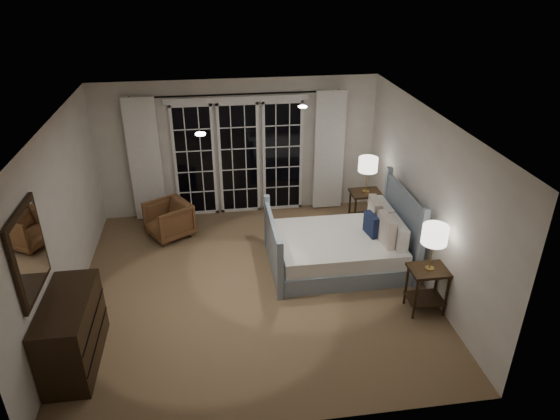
{
  "coord_description": "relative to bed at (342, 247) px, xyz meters",
  "views": [
    {
      "loc": [
        -0.48,
        -6.06,
        4.34
      ],
      "look_at": [
        0.44,
        0.33,
        1.05
      ],
      "focal_mm": 32.0,
      "sensor_mm": 36.0,
      "label": 1
    }
  ],
  "objects": [
    {
      "name": "armchair",
      "position": [
        -2.71,
        1.31,
        -0.0
      ],
      "size": [
        0.93,
        0.92,
        0.62
      ],
      "primitive_type": "imported",
      "rotation": [
        0.0,
        0.0,
        -1.03
      ],
      "color": "brown",
      "rests_on": "floor"
    },
    {
      "name": "mirror",
      "position": [
        -3.89,
        -1.61,
        1.24
      ],
      "size": [
        0.05,
        0.85,
        1.0
      ],
      "color": "black",
      "rests_on": "wall_left"
    },
    {
      "name": "french_doors",
      "position": [
        -1.42,
        2.09,
        0.78
      ],
      "size": [
        2.5,
        0.04,
        2.2
      ],
      "color": "black",
      "rests_on": "wall_back"
    },
    {
      "name": "wall_front",
      "position": [
        -1.42,
        -2.87,
        0.94
      ],
      "size": [
        5.0,
        0.02,
        2.5
      ],
      "primitive_type": "cube",
      "color": "silver",
      "rests_on": "floor"
    },
    {
      "name": "wall_left",
      "position": [
        -3.92,
        -0.37,
        0.94
      ],
      "size": [
        0.02,
        5.0,
        2.5
      ],
      "primitive_type": "cube",
      "color": "silver",
      "rests_on": "floor"
    },
    {
      "name": "nightstand_left",
      "position": [
        0.84,
        -1.26,
        0.13
      ],
      "size": [
        0.51,
        0.41,
        0.66
      ],
      "color": "black",
      "rests_on": "floor"
    },
    {
      "name": "curtain_right",
      "position": [
        0.23,
        2.01,
        0.84
      ],
      "size": [
        0.55,
        0.1,
        2.25
      ],
      "primitive_type": "cube",
      "color": "white",
      "rests_on": "curtain_rod"
    },
    {
      "name": "curtain_rod",
      "position": [
        -1.42,
        2.03,
        1.94
      ],
      "size": [
        3.5,
        0.03,
        0.03
      ],
      "primitive_type": "cylinder",
      "rotation": [
        0.0,
        1.57,
        0.0
      ],
      "color": "black",
      "rests_on": "wall_back"
    },
    {
      "name": "wall_right",
      "position": [
        1.08,
        -0.37,
        0.94
      ],
      "size": [
        0.02,
        5.0,
        2.5
      ],
      "primitive_type": "cube",
      "color": "silver",
      "rests_on": "floor"
    },
    {
      "name": "dresser",
      "position": [
        -3.65,
        -1.61,
        0.13
      ],
      "size": [
        0.53,
        1.26,
        0.89
      ],
      "color": "black",
      "rests_on": "floor"
    },
    {
      "name": "lamp_right",
      "position": [
        0.71,
        1.16,
        0.87
      ],
      "size": [
        0.33,
        0.33,
        0.63
      ],
      "color": "#AC8C44",
      "rests_on": "nightstand_right"
    },
    {
      "name": "ceiling",
      "position": [
        -1.42,
        -0.37,
        2.19
      ],
      "size": [
        5.0,
        5.0,
        0.0
      ],
      "primitive_type": "plane",
      "rotation": [
        3.14,
        0.0,
        0.0
      ],
      "color": "white",
      "rests_on": "wall_back"
    },
    {
      "name": "downlight_a",
      "position": [
        -0.62,
        0.23,
        2.18
      ],
      "size": [
        0.12,
        0.12,
        0.01
      ],
      "primitive_type": "cylinder",
      "color": "white",
      "rests_on": "ceiling"
    },
    {
      "name": "wall_back",
      "position": [
        -1.42,
        2.13,
        0.94
      ],
      "size": [
        5.0,
        0.02,
        2.5
      ],
      "primitive_type": "cube",
      "color": "silver",
      "rests_on": "floor"
    },
    {
      "name": "nightstand_right",
      "position": [
        0.71,
        1.16,
        0.14
      ],
      "size": [
        0.52,
        0.42,
        0.68
      ],
      "color": "black",
      "rests_on": "floor"
    },
    {
      "name": "downlight_b",
      "position": [
        -2.02,
        -0.77,
        2.18
      ],
      "size": [
        0.12,
        0.12,
        0.01
      ],
      "primitive_type": "cylinder",
      "color": "white",
      "rests_on": "ceiling"
    },
    {
      "name": "lamp_left",
      "position": [
        0.84,
        -1.26,
        0.87
      ],
      "size": [
        0.33,
        0.33,
        0.64
      ],
      "color": "#AC8C44",
      "rests_on": "nightstand_left"
    },
    {
      "name": "floor",
      "position": [
        -1.42,
        -0.37,
        -0.31
      ],
      "size": [
        5.0,
        5.0,
        0.0
      ],
      "primitive_type": "plane",
      "color": "brown",
      "rests_on": "ground"
    },
    {
      "name": "bed",
      "position": [
        0.0,
        0.0,
        0.0
      ],
      "size": [
        2.08,
        1.48,
        1.2
      ],
      "color": "#83959F",
      "rests_on": "floor"
    },
    {
      "name": "curtain_left",
      "position": [
        -3.07,
        2.01,
        0.84
      ],
      "size": [
        0.55,
        0.1,
        2.25
      ],
      "primitive_type": "cube",
      "color": "white",
      "rests_on": "curtain_rod"
    }
  ]
}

